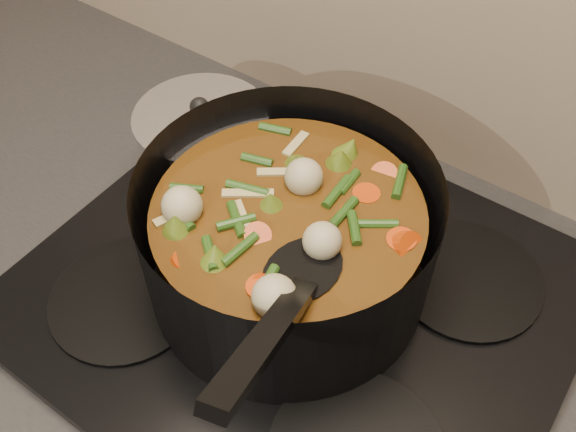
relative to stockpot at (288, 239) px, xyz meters
The scene contains 3 objects.
stovetop 0.09m from the stockpot, 17.25° to the right, with size 0.62×0.54×0.03m.
stockpot is the anchor object (origin of this frame).
saucepan 0.20m from the stockpot, 158.31° to the left, with size 0.17×0.17×0.14m.
Camera 1 is at (0.24, 1.57, 1.57)m, focal length 40.00 mm.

